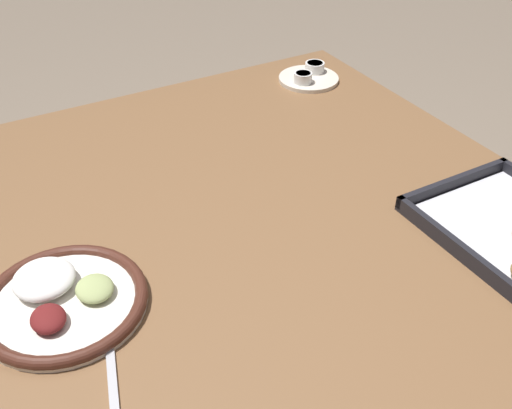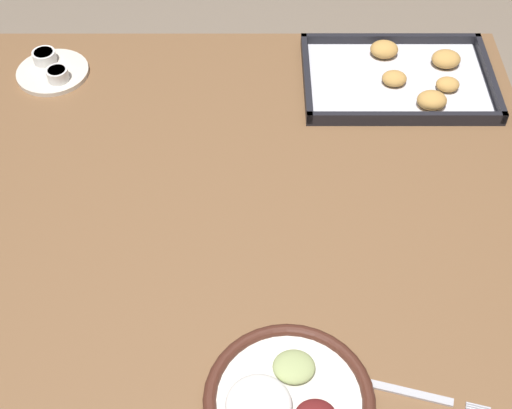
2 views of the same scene
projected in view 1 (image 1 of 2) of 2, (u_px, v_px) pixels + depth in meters
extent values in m
cube|color=brown|center=(250.00, 218.00, 1.10)|extent=(1.12, 1.09, 0.03)
cylinder|color=brown|center=(310.00, 175.00, 1.87)|extent=(0.06, 0.06, 0.70)
cylinder|color=white|center=(65.00, 304.00, 0.90)|extent=(0.25, 0.25, 0.01)
torus|color=#472319|center=(64.00, 301.00, 0.89)|extent=(0.25, 0.25, 0.02)
ellipsoid|color=white|center=(44.00, 279.00, 0.91)|extent=(0.09, 0.09, 0.03)
ellipsoid|color=maroon|center=(48.00, 319.00, 0.85)|extent=(0.06, 0.05, 0.02)
ellipsoid|color=#9EAD6B|center=(95.00, 289.00, 0.90)|extent=(0.06, 0.06, 0.02)
cube|color=#B2B2B7|center=(112.00, 373.00, 0.80)|extent=(0.17, 0.06, 0.00)
cylinder|color=beige|center=(309.00, 79.00, 1.53)|extent=(0.15, 0.15, 0.01)
cylinder|color=silver|center=(315.00, 67.00, 1.55)|extent=(0.05, 0.05, 0.03)
cylinder|color=#51992D|center=(315.00, 64.00, 1.54)|extent=(0.04, 0.04, 0.01)
cylinder|color=silver|center=(303.00, 78.00, 1.49)|extent=(0.05, 0.05, 0.03)
cylinder|color=#C67F23|center=(303.00, 74.00, 1.49)|extent=(0.04, 0.04, 0.01)
cube|color=black|center=(481.00, 265.00, 0.95)|extent=(0.40, 0.01, 0.02)
cube|color=black|center=(454.00, 182.00, 1.13)|extent=(0.01, 0.27, 0.02)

